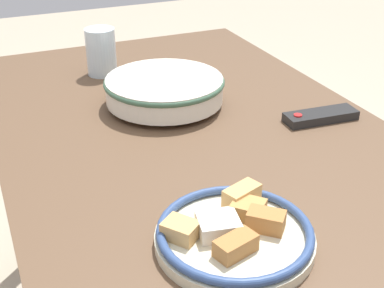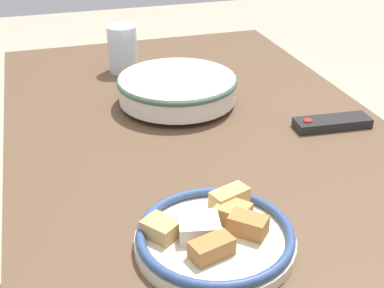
{
  "view_description": "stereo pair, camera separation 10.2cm",
  "coord_description": "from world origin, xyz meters",
  "views": [
    {
      "loc": [
        0.83,
        -0.41,
        1.23
      ],
      "look_at": [
        0.01,
        -0.05,
        0.75
      ],
      "focal_mm": 50.0,
      "sensor_mm": 36.0,
      "label": 1
    },
    {
      "loc": [
        0.86,
        -0.32,
        1.23
      ],
      "look_at": [
        0.01,
        -0.05,
        0.75
      ],
      "focal_mm": 50.0,
      "sensor_mm": 36.0,
      "label": 2
    }
  ],
  "objects": [
    {
      "name": "drinking_glass",
      "position": [
        -0.52,
        -0.09,
        0.77
      ],
      "size": [
        0.08,
        0.08,
        0.12
      ],
      "color": "silver",
      "rests_on": "dining_table"
    },
    {
      "name": "tv_remote",
      "position": [
        -0.04,
        0.28,
        0.72
      ],
      "size": [
        0.07,
        0.17,
        0.02
      ],
      "rotation": [
        0.0,
        0.0,
        3.06
      ],
      "color": "black",
      "rests_on": "dining_table"
    },
    {
      "name": "noodle_bowl",
      "position": [
        -0.26,
        -0.01,
        0.75
      ],
      "size": [
        0.28,
        0.28,
        0.07
      ],
      "color": "silver",
      "rests_on": "dining_table"
    },
    {
      "name": "dining_table",
      "position": [
        0.0,
        0.0,
        0.63
      ],
      "size": [
        1.55,
        0.81,
        0.71
      ],
      "color": "brown",
      "rests_on": "ground_plane"
    },
    {
      "name": "food_plate",
      "position": [
        0.26,
        -0.1,
        0.73
      ],
      "size": [
        0.24,
        0.24,
        0.05
      ],
      "color": "beige",
      "rests_on": "dining_table"
    }
  ]
}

